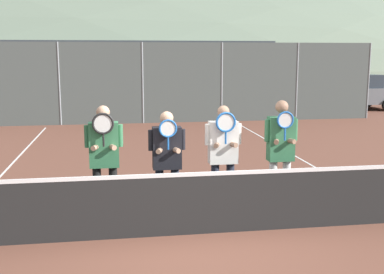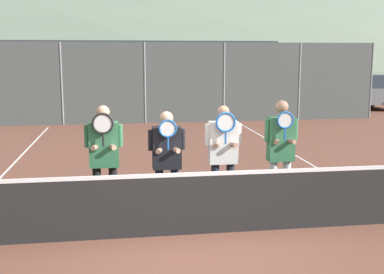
{
  "view_description": "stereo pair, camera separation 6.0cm",
  "coord_description": "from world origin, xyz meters",
  "px_view_note": "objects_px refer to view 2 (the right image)",
  "views": [
    {
      "loc": [
        -1.02,
        -6.59,
        2.6
      ],
      "look_at": [
        0.18,
        0.94,
        1.28
      ],
      "focal_mm": 45.0,
      "sensor_mm": 36.0,
      "label": 1
    },
    {
      "loc": [
        -0.96,
        -6.6,
        2.6
      ],
      "look_at": [
        0.18,
        0.94,
        1.28
      ],
      "focal_mm": 45.0,
      "sensor_mm": 36.0,
      "label": 2
    }
  ],
  "objects_px": {
    "player_center_left": "(167,157)",
    "car_far_left": "(29,94)",
    "car_right_of_center": "(353,92)",
    "player_leftmost": "(104,154)",
    "car_center": "(257,92)",
    "car_left_of_center": "(148,94)",
    "player_center_right": "(223,151)",
    "player_rightmost": "(281,149)"
  },
  "relations": [
    {
      "from": "player_center_left",
      "to": "car_left_of_center",
      "type": "relative_size",
      "value": 0.39
    },
    {
      "from": "player_center_right",
      "to": "car_left_of_center",
      "type": "distance_m",
      "value": 13.86
    },
    {
      "from": "car_right_of_center",
      "to": "player_leftmost",
      "type": "bearing_deg",
      "value": -128.73
    },
    {
      "from": "car_left_of_center",
      "to": "car_right_of_center",
      "type": "bearing_deg",
      "value": -0.01
    },
    {
      "from": "player_rightmost",
      "to": "car_center",
      "type": "relative_size",
      "value": 0.44
    },
    {
      "from": "player_leftmost",
      "to": "player_center_right",
      "type": "bearing_deg",
      "value": 1.2
    },
    {
      "from": "player_center_left",
      "to": "player_center_right",
      "type": "height_order",
      "value": "player_center_right"
    },
    {
      "from": "player_rightmost",
      "to": "car_center",
      "type": "bearing_deg",
      "value": 75.4
    },
    {
      "from": "player_leftmost",
      "to": "player_center_left",
      "type": "xyz_separation_m",
      "value": [
        0.96,
        -0.07,
        -0.06
      ]
    },
    {
      "from": "player_rightmost",
      "to": "car_right_of_center",
      "type": "height_order",
      "value": "player_rightmost"
    },
    {
      "from": "player_center_right",
      "to": "car_right_of_center",
      "type": "distance_m",
      "value": 16.66
    },
    {
      "from": "player_leftmost",
      "to": "car_center",
      "type": "xyz_separation_m",
      "value": [
        6.33,
        13.47,
        -0.15
      ]
    },
    {
      "from": "player_center_right",
      "to": "car_far_left",
      "type": "relative_size",
      "value": 0.38
    },
    {
      "from": "car_far_left",
      "to": "car_center",
      "type": "bearing_deg",
      "value": -1.14
    },
    {
      "from": "player_rightmost",
      "to": "car_left_of_center",
      "type": "distance_m",
      "value": 14.05
    },
    {
      "from": "player_center_left",
      "to": "car_right_of_center",
      "type": "distance_m",
      "value": 17.27
    },
    {
      "from": "player_rightmost",
      "to": "car_left_of_center",
      "type": "height_order",
      "value": "player_rightmost"
    },
    {
      "from": "car_far_left",
      "to": "car_center",
      "type": "xyz_separation_m",
      "value": [
        9.85,
        -0.2,
        -0.02
      ]
    },
    {
      "from": "player_center_left",
      "to": "car_far_left",
      "type": "height_order",
      "value": "car_far_left"
    },
    {
      "from": "car_center",
      "to": "car_left_of_center",
      "type": "bearing_deg",
      "value": 175.03
    },
    {
      "from": "car_left_of_center",
      "to": "player_rightmost",
      "type": "bearing_deg",
      "value": -84.68
    },
    {
      "from": "car_left_of_center",
      "to": "car_right_of_center",
      "type": "xyz_separation_m",
      "value": [
        9.65,
        -0.0,
        0.0
      ]
    },
    {
      "from": "player_center_left",
      "to": "player_rightmost",
      "type": "relative_size",
      "value": 0.92
    },
    {
      "from": "car_far_left",
      "to": "player_center_left",
      "type": "bearing_deg",
      "value": -71.93
    },
    {
      "from": "player_center_right",
      "to": "car_right_of_center",
      "type": "relative_size",
      "value": 0.41
    },
    {
      "from": "player_center_right",
      "to": "car_far_left",
      "type": "distance_m",
      "value": 14.66
    },
    {
      "from": "player_center_left",
      "to": "car_far_left",
      "type": "xyz_separation_m",
      "value": [
        -4.48,
        13.73,
        -0.08
      ]
    },
    {
      "from": "player_center_left",
      "to": "player_center_right",
      "type": "xyz_separation_m",
      "value": [
        0.92,
        0.1,
        0.03
      ]
    },
    {
      "from": "car_right_of_center",
      "to": "player_rightmost",
      "type": "bearing_deg",
      "value": -120.83
    },
    {
      "from": "player_leftmost",
      "to": "car_left_of_center",
      "type": "relative_size",
      "value": 0.41
    },
    {
      "from": "car_far_left",
      "to": "car_center",
      "type": "relative_size",
      "value": 1.08
    },
    {
      "from": "player_leftmost",
      "to": "player_center_right",
      "type": "distance_m",
      "value": 1.88
    },
    {
      "from": "player_center_right",
      "to": "player_rightmost",
      "type": "relative_size",
      "value": 0.96
    },
    {
      "from": "player_center_right",
      "to": "player_leftmost",
      "type": "bearing_deg",
      "value": -178.8
    },
    {
      "from": "car_far_left",
      "to": "car_right_of_center",
      "type": "distance_m",
      "value": 14.66
    },
    {
      "from": "player_center_left",
      "to": "player_rightmost",
      "type": "distance_m",
      "value": 1.84
    },
    {
      "from": "player_rightmost",
      "to": "car_center",
      "type": "distance_m",
      "value": 14.02
    },
    {
      "from": "player_leftmost",
      "to": "car_far_left",
      "type": "xyz_separation_m",
      "value": [
        -3.52,
        13.67,
        -0.14
      ]
    },
    {
      "from": "car_far_left",
      "to": "car_right_of_center",
      "type": "relative_size",
      "value": 1.06
    },
    {
      "from": "player_center_right",
      "to": "car_right_of_center",
      "type": "xyz_separation_m",
      "value": [
        9.26,
        13.85,
        -0.2
      ]
    },
    {
      "from": "player_center_left",
      "to": "car_left_of_center",
      "type": "bearing_deg",
      "value": 87.82
    },
    {
      "from": "car_center",
      "to": "car_right_of_center",
      "type": "xyz_separation_m",
      "value": [
        4.81,
        0.42,
        -0.07
      ]
    }
  ]
}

